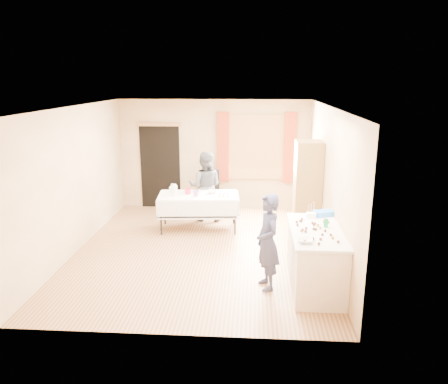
# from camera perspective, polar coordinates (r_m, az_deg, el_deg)

# --- Properties ---
(floor) EXTENTS (4.50, 5.50, 0.02)m
(floor) POSITION_cam_1_polar(r_m,az_deg,el_deg) (8.13, -3.03, -7.65)
(floor) COLOR #9E7047
(floor) RESTS_ON ground
(ceiling) EXTENTS (4.50, 5.50, 0.02)m
(ceiling) POSITION_cam_1_polar(r_m,az_deg,el_deg) (7.53, -3.30, 11.11)
(ceiling) COLOR white
(ceiling) RESTS_ON floor
(wall_back) EXTENTS (4.50, 0.02, 2.60)m
(wall_back) POSITION_cam_1_polar(r_m,az_deg,el_deg) (10.42, -1.32, 4.86)
(wall_back) COLOR tan
(wall_back) RESTS_ON floor
(wall_front) EXTENTS (4.50, 0.02, 2.60)m
(wall_front) POSITION_cam_1_polar(r_m,az_deg,el_deg) (5.11, -6.92, -5.76)
(wall_front) COLOR tan
(wall_front) RESTS_ON floor
(wall_left) EXTENTS (0.02, 5.50, 2.60)m
(wall_left) POSITION_cam_1_polar(r_m,az_deg,el_deg) (8.31, -18.83, 1.54)
(wall_left) COLOR tan
(wall_left) RESTS_ON floor
(wall_right) EXTENTS (0.02, 5.50, 2.60)m
(wall_right) POSITION_cam_1_polar(r_m,az_deg,el_deg) (7.78, 13.59, 1.08)
(wall_right) COLOR tan
(wall_right) RESTS_ON floor
(window_frame) EXTENTS (1.32, 0.06, 1.52)m
(window_frame) POSITION_cam_1_polar(r_m,az_deg,el_deg) (10.30, 4.23, 5.85)
(window_frame) COLOR olive
(window_frame) RESTS_ON wall_back
(window_pane) EXTENTS (1.20, 0.02, 1.40)m
(window_pane) POSITION_cam_1_polar(r_m,az_deg,el_deg) (10.29, 4.23, 5.83)
(window_pane) COLOR white
(window_pane) RESTS_ON wall_back
(curtain_left) EXTENTS (0.28, 0.06, 1.65)m
(curtain_left) POSITION_cam_1_polar(r_m,az_deg,el_deg) (10.28, -0.14, 5.86)
(curtain_left) COLOR maroon
(curtain_left) RESTS_ON wall_back
(curtain_right) EXTENTS (0.28, 0.06, 1.65)m
(curtain_right) POSITION_cam_1_polar(r_m,az_deg,el_deg) (10.29, 8.60, 5.71)
(curtain_right) COLOR maroon
(curtain_right) RESTS_ON wall_back
(doorway) EXTENTS (0.95, 0.04, 2.00)m
(doorway) POSITION_cam_1_polar(r_m,az_deg,el_deg) (10.64, -8.32, 3.28)
(doorway) COLOR black
(doorway) RESTS_ON floor
(door_lintel) EXTENTS (1.05, 0.06, 0.08)m
(door_lintel) POSITION_cam_1_polar(r_m,az_deg,el_deg) (10.46, -8.56, 8.73)
(door_lintel) COLOR olive
(door_lintel) RESTS_ON wall_back
(cabinet) EXTENTS (0.50, 0.60, 1.92)m
(cabinet) POSITION_cam_1_polar(r_m,az_deg,el_deg) (8.61, 10.82, 0.20)
(cabinet) COLOR brown
(cabinet) RESTS_ON floor
(counter) EXTENTS (0.77, 1.63, 0.91)m
(counter) POSITION_cam_1_polar(r_m,az_deg,el_deg) (6.75, 11.85, -8.51)
(counter) COLOR beige
(counter) RESTS_ON floor
(party_table) EXTENTS (1.72, 0.98, 0.75)m
(party_table) POSITION_cam_1_polar(r_m,az_deg,el_deg) (9.08, -3.33, -2.18)
(party_table) COLOR black
(party_table) RESTS_ON floor
(chair) EXTENTS (0.44, 0.44, 1.02)m
(chair) POSITION_cam_1_polar(r_m,az_deg,el_deg) (10.18, -1.87, -1.14)
(chair) COLOR black
(chair) RESTS_ON floor
(girl) EXTENTS (0.73, 0.65, 1.46)m
(girl) POSITION_cam_1_polar(r_m,az_deg,el_deg) (6.51, 5.72, -6.51)
(girl) COLOR #222443
(girl) RESTS_ON floor
(woman) EXTENTS (0.82, 0.68, 1.53)m
(woman) POSITION_cam_1_polar(r_m,az_deg,el_deg) (9.60, -2.49, 0.76)
(woman) COLOR black
(woman) RESTS_ON floor
(soda_can) EXTENTS (0.09, 0.09, 0.12)m
(soda_can) POSITION_cam_1_polar(r_m,az_deg,el_deg) (6.71, 13.17, -4.00)
(soda_can) COLOR #0E8635
(soda_can) RESTS_ON counter
(mixing_bowl) EXTENTS (0.23, 0.23, 0.05)m
(mixing_bowl) POSITION_cam_1_polar(r_m,az_deg,el_deg) (6.06, 10.51, -6.25)
(mixing_bowl) COLOR white
(mixing_bowl) RESTS_ON counter
(foam_block) EXTENTS (0.15, 0.10, 0.08)m
(foam_block) POSITION_cam_1_polar(r_m,az_deg,el_deg) (7.12, 11.29, -3.00)
(foam_block) COLOR white
(foam_block) RESTS_ON counter
(blue_basket) EXTENTS (0.35, 0.30, 0.08)m
(blue_basket) POSITION_cam_1_polar(r_m,az_deg,el_deg) (7.26, 12.88, -2.72)
(blue_basket) COLOR #2E83F1
(blue_basket) RESTS_ON counter
(pitcher) EXTENTS (0.12, 0.12, 0.22)m
(pitcher) POSITION_cam_1_polar(r_m,az_deg,el_deg) (8.90, -6.46, 0.18)
(pitcher) COLOR silver
(pitcher) RESTS_ON party_table
(cup_red) EXTENTS (0.16, 0.16, 0.11)m
(cup_red) POSITION_cam_1_polar(r_m,az_deg,el_deg) (9.04, -4.73, 0.08)
(cup_red) COLOR red
(cup_red) RESTS_ON party_table
(cup_rainbow) EXTENTS (0.17, 0.17, 0.12)m
(cup_rainbow) POSITION_cam_1_polar(r_m,az_deg,el_deg) (8.86, -3.67, -0.17)
(cup_rainbow) COLOR red
(cup_rainbow) RESTS_ON party_table
(small_bowl) EXTENTS (0.20, 0.20, 0.06)m
(small_bowl) POSITION_cam_1_polar(r_m,az_deg,el_deg) (9.08, -1.54, 0.03)
(small_bowl) COLOR white
(small_bowl) RESTS_ON party_table
(pastry_tray) EXTENTS (0.30, 0.23, 0.02)m
(pastry_tray) POSITION_cam_1_polar(r_m,az_deg,el_deg) (8.88, -0.00, -0.44)
(pastry_tray) COLOR white
(pastry_tray) RESTS_ON party_table
(bottle) EXTENTS (0.12, 0.12, 0.19)m
(bottle) POSITION_cam_1_polar(r_m,az_deg,el_deg) (9.18, -6.82, 0.51)
(bottle) COLOR white
(bottle) RESTS_ON party_table
(cake_balls) EXTENTS (0.53, 1.09, 0.04)m
(cake_balls) POSITION_cam_1_polar(r_m,az_deg,el_deg) (6.56, 11.72, -4.73)
(cake_balls) COLOR #3F2314
(cake_balls) RESTS_ON counter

